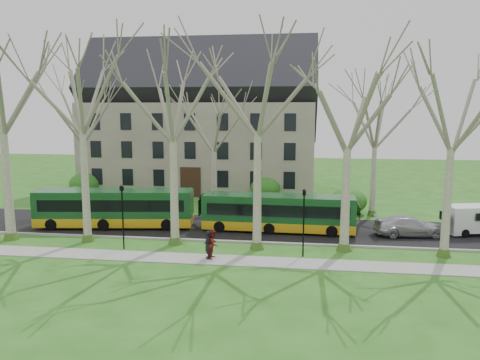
{
  "coord_description": "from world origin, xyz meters",
  "views": [
    {
      "loc": [
        5.9,
        -30.17,
        9.41
      ],
      "look_at": [
        1.38,
        3.0,
        4.26
      ],
      "focal_mm": 35.0,
      "sensor_mm": 36.0,
      "label": 1
    }
  ],
  "objects_px": {
    "bus_lead": "(115,208)",
    "bus_follow": "(278,213)",
    "van_a": "(480,220)",
    "pedestrian_b": "(213,244)",
    "sedan": "(409,226)",
    "pedestrian_a": "(208,245)"
  },
  "relations": [
    {
      "from": "bus_lead",
      "to": "bus_follow",
      "type": "xyz_separation_m",
      "value": [
        12.91,
        0.48,
        -0.09
      ]
    },
    {
      "from": "sedan",
      "to": "pedestrian_a",
      "type": "distance_m",
      "value": 15.52
    },
    {
      "from": "van_a",
      "to": "pedestrian_b",
      "type": "bearing_deg",
      "value": -169.38
    },
    {
      "from": "van_a",
      "to": "pedestrian_a",
      "type": "height_order",
      "value": "van_a"
    },
    {
      "from": "bus_lead",
      "to": "van_a",
      "type": "height_order",
      "value": "bus_lead"
    },
    {
      "from": "sedan",
      "to": "bus_follow",
      "type": "bearing_deg",
      "value": 82.88
    },
    {
      "from": "sedan",
      "to": "pedestrian_a",
      "type": "bearing_deg",
      "value": 111.12
    },
    {
      "from": "bus_follow",
      "to": "pedestrian_b",
      "type": "height_order",
      "value": "bus_follow"
    },
    {
      "from": "bus_lead",
      "to": "van_a",
      "type": "distance_m",
      "value": 27.97
    },
    {
      "from": "bus_follow",
      "to": "van_a",
      "type": "bearing_deg",
      "value": 5.59
    },
    {
      "from": "bus_lead",
      "to": "sedan",
      "type": "bearing_deg",
      "value": -6.48
    },
    {
      "from": "bus_follow",
      "to": "pedestrian_b",
      "type": "relative_size",
      "value": 6.31
    },
    {
      "from": "bus_follow",
      "to": "van_a",
      "type": "height_order",
      "value": "bus_follow"
    },
    {
      "from": "bus_lead",
      "to": "sedan",
      "type": "height_order",
      "value": "bus_lead"
    },
    {
      "from": "van_a",
      "to": "pedestrian_b",
      "type": "height_order",
      "value": "van_a"
    },
    {
      "from": "bus_lead",
      "to": "bus_follow",
      "type": "height_order",
      "value": "bus_lead"
    },
    {
      "from": "bus_lead",
      "to": "pedestrian_b",
      "type": "relative_size",
      "value": 6.72
    },
    {
      "from": "bus_lead",
      "to": "bus_follow",
      "type": "bearing_deg",
      "value": -5.38
    },
    {
      "from": "bus_follow",
      "to": "sedan",
      "type": "xyz_separation_m",
      "value": [
        9.72,
        -0.08,
        -0.7
      ]
    },
    {
      "from": "bus_follow",
      "to": "sedan",
      "type": "height_order",
      "value": "bus_follow"
    },
    {
      "from": "bus_lead",
      "to": "pedestrian_b",
      "type": "distance_m",
      "value": 11.44
    },
    {
      "from": "pedestrian_b",
      "to": "bus_follow",
      "type": "bearing_deg",
      "value": -19.0
    }
  ]
}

